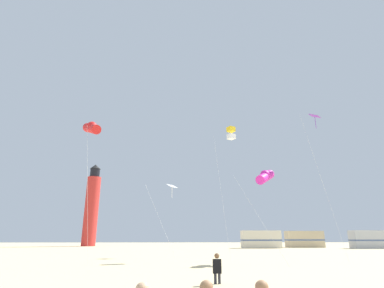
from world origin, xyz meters
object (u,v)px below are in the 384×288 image
(kite_tube_magenta, at_px, (265,176))
(rv_van_cream, at_px, (261,239))
(kite_diamond_white, at_px, (171,188))
(lighthouse_distant, at_px, (92,207))
(kite_box_gold, at_px, (231,133))
(rv_van_tan, at_px, (304,239))
(kite_tube_scarlet, at_px, (92,128))
(kite_diamond_violet, at_px, (315,122))
(rv_van_silver, at_px, (371,239))
(kite_flyer_standing, at_px, (217,268))

(kite_tube_magenta, height_order, rv_van_cream, kite_tube_magenta)
(kite_tube_magenta, bearing_deg, kite_diamond_white, 135.87)
(lighthouse_distant, bearing_deg, kite_box_gold, -58.99)
(rv_van_tan, bearing_deg, kite_tube_magenta, -115.21)
(kite_box_gold, bearing_deg, kite_diamond_white, 146.12)
(kite_tube_scarlet, xyz_separation_m, lighthouse_distant, (-11.94, 43.20, -1.74))
(kite_tube_magenta, distance_m, kite_diamond_white, 10.30)
(rv_van_tan, bearing_deg, kite_diamond_white, -131.53)
(kite_box_gold, height_order, lighthouse_distant, lighthouse_distant)
(kite_diamond_violet, height_order, rv_van_silver, kite_diamond_violet)
(kite_flyer_standing, height_order, kite_tube_magenta, kite_tube_magenta)
(kite_diamond_violet, xyz_separation_m, kite_tube_magenta, (-5.47, -2.16, -5.39))
(rv_van_tan, distance_m, rv_van_silver, 10.41)
(rv_van_cream, distance_m, rv_van_silver, 17.64)
(kite_box_gold, xyz_separation_m, kite_tube_scarlet, (-11.26, -4.59, -1.30))
(kite_tube_scarlet, bearing_deg, rv_van_cream, 57.14)
(rv_van_cream, bearing_deg, kite_box_gold, -108.06)
(kite_tube_magenta, bearing_deg, rv_van_cream, 77.04)
(kite_diamond_violet, bearing_deg, kite_tube_magenta, -158.45)
(kite_box_gold, distance_m, rv_van_tan, 35.71)
(lighthouse_distant, height_order, rv_van_silver, lighthouse_distant)
(kite_tube_scarlet, bearing_deg, kite_diamond_white, 55.14)
(kite_flyer_standing, distance_m, kite_diamond_white, 18.24)
(kite_tube_magenta, relative_size, kite_tube_scarlet, 0.67)
(rv_van_tan, bearing_deg, rv_van_cream, -159.52)
(kite_tube_scarlet, height_order, rv_van_cream, kite_tube_scarlet)
(kite_flyer_standing, height_order, rv_van_tan, rv_van_tan)
(kite_diamond_violet, relative_size, rv_van_cream, 1.92)
(kite_tube_scarlet, relative_size, rv_van_tan, 1.60)
(kite_flyer_standing, distance_m, kite_box_gold, 17.20)
(lighthouse_distant, height_order, rv_van_cream, lighthouse_distant)
(kite_tube_magenta, relative_size, kite_diamond_white, 1.02)
(kite_diamond_white, height_order, lighthouse_distant, lighthouse_distant)
(rv_van_cream, bearing_deg, kite_diamond_white, -121.79)
(kite_box_gold, height_order, kite_diamond_white, kite_box_gold)
(kite_tube_scarlet, bearing_deg, rv_van_silver, 37.52)
(lighthouse_distant, bearing_deg, kite_diamond_violet, -52.56)
(kite_flyer_standing, height_order, kite_tube_scarlet, kite_tube_scarlet)
(lighthouse_distant, relative_size, rv_van_tan, 2.61)
(kite_diamond_white, bearing_deg, rv_van_cream, 57.89)
(kite_diamond_violet, relative_size, kite_tube_scarlet, 1.21)
(kite_tube_scarlet, distance_m, rv_van_silver, 48.06)
(kite_tube_magenta, bearing_deg, rv_van_tan, 64.93)
(kite_diamond_white, distance_m, rv_van_tan, 35.02)
(kite_diamond_violet, bearing_deg, lighthouse_distant, 127.44)
(kite_tube_scarlet, xyz_separation_m, rv_van_cream, (20.05, 31.04, -8.19))
(kite_flyer_standing, bearing_deg, kite_tube_magenta, -110.11)
(kite_tube_scarlet, distance_m, rv_van_tan, 45.45)
(kite_box_gold, xyz_separation_m, kite_tube_magenta, (1.90, -3.49, -4.68))
(rv_van_tan, bearing_deg, kite_flyer_standing, -115.53)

